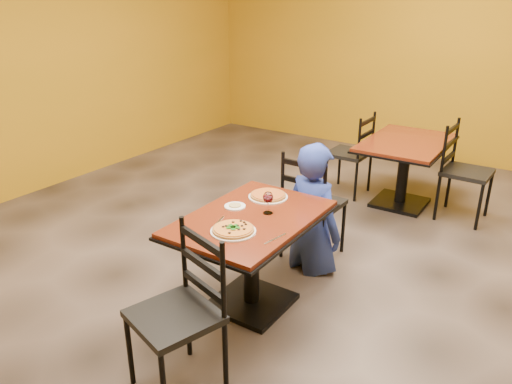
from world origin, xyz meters
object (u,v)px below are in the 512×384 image
Objects in this scene: table_second at (405,158)px; wine_glass at (268,202)px; pizza_main at (233,229)px; plate_far at (268,197)px; chair_main_near at (174,317)px; pizza_far at (268,195)px; plate_main at (233,231)px; chair_second_left at (349,154)px; side_plate at (235,206)px; table_main at (251,240)px; diner at (314,207)px; chair_second_right at (467,173)px; chair_main_far at (314,204)px.

wine_glass is at bearing -95.80° from table_second.
table_second is 2.84m from pizza_main.
pizza_main reaches higher than plate_far.
chair_main_near is 3.61× the size of pizza_far.
plate_main is 1.09× the size of pizza_main.
chair_second_left is at bearing 180.00° from table_second.
side_plate is 0.28m from wine_glass.
plate_main is 1.11× the size of pizza_far.
plate_main is 0.02m from pizza_main.
chair_main_near is at bearing -83.29° from table_main.
pizza_far reaches higher than table_second.
diner reaches higher than chair_second_left.
diner reaches higher than table_main.
diner is 0.51m from pizza_far.
chair_second_right is 1.96m from diner.
table_main is 6.83× the size of wine_glass.
chair_second_right is at bearing 64.65° from side_plate.
chair_main_far reaches higher than side_plate.
table_main is 2.57m from chair_second_left.
pizza_far is (-0.11, -0.60, 0.27)m from chair_main_far.
chair_second_left is at bearing -59.16° from diner.
table_second is at bearing 84.32° from plate_main.
chair_second_left is 5.41× the size of wine_glass.
side_plate is (-0.21, -0.89, 0.25)m from chair_main_far.
pizza_far is at bearing 69.85° from side_plate.
chair_second_right is at bearing 71.58° from plate_main.
plate_main is (-0.07, 0.69, 0.25)m from chair_main_near.
diner is (0.11, 0.79, 0.01)m from table_main.
plate_main is 0.40m from wine_glass.
chair_main_near is 5.62× the size of wine_glass.
chair_main_far is at bearing 90.88° from plate_main.
chair_main_near is 3.26× the size of plate_main.
table_main is 0.29m from side_plate.
diner reaches higher than plate_far.
chair_main_near is 6.32× the size of side_plate.
chair_second_left is 2.86m from pizza_main.
plate_far reaches higher than table_second.
table_main is 3.97× the size of plate_main.
table_second is at bearing 78.27° from side_plate.
chair_second_right is at bearing 69.58° from wine_glass.
diner reaches higher than chair_main_near.
diner is 0.80m from side_plate.
side_plate is (-1.17, -2.48, 0.24)m from chair_second_right.
pizza_main is (0.38, -2.82, 0.28)m from chair_second_left.
diner is at bearing 119.54° from chair_main_far.
pizza_far reaches higher than table_main.
diner is (-0.00, 1.75, 0.06)m from chair_main_near.
table_second is 2.84m from plate_main.
table_second is 1.12× the size of diner.
plate_far is 1.94× the size of side_plate.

